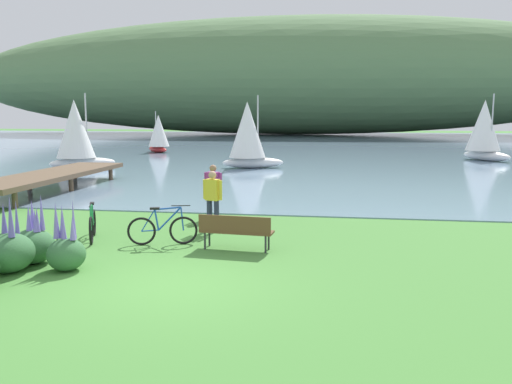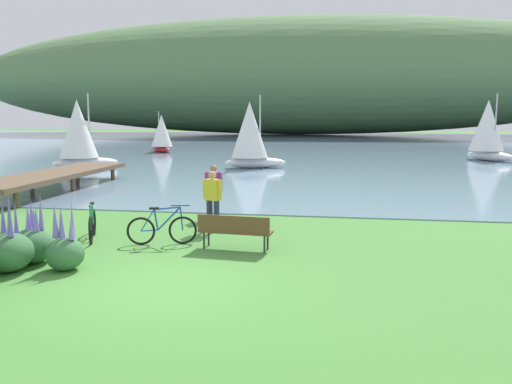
% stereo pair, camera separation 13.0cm
% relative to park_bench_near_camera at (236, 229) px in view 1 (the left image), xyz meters
% --- Properties ---
extents(ground_plane, '(200.00, 200.00, 0.00)m').
position_rel_park_bench_near_camera_xyz_m(ground_plane, '(-0.75, -2.77, -0.52)').
color(ground_plane, '#478438').
extents(bay_water, '(180.00, 80.00, 0.04)m').
position_rel_park_bench_near_camera_xyz_m(bay_water, '(-0.75, 44.50, -0.50)').
color(bay_water, '#7A99B2').
rests_on(bay_water, ground).
extents(distant_hillside, '(111.48, 28.00, 18.39)m').
position_rel_park_bench_near_camera_xyz_m(distant_hillside, '(-5.64, 73.83, 8.71)').
color(distant_hillside, '#567A4C').
rests_on(distant_hillside, bay_water).
extents(park_bench_near_camera, '(1.84, 0.64, 0.88)m').
position_rel_park_bench_near_camera_xyz_m(park_bench_near_camera, '(0.00, 0.00, 0.00)').
color(park_bench_near_camera, brown).
rests_on(park_bench_near_camera, ground).
extents(bicycle_leaning_near_bench, '(0.72, 1.66, 1.01)m').
position_rel_park_bench_near_camera_xyz_m(bicycle_leaning_near_bench, '(-3.95, 0.50, -0.12)').
color(bicycle_leaning_near_bench, black).
rests_on(bicycle_leaning_near_bench, ground).
extents(bicycle_beside_path, '(1.73, 0.50, 1.01)m').
position_rel_park_bench_near_camera_xyz_m(bicycle_beside_path, '(-1.94, 0.26, -0.12)').
color(bicycle_beside_path, black).
rests_on(bicycle_beside_path, ground).
extents(person_at_shoreline, '(0.60, 0.30, 1.71)m').
position_rel_park_bench_near_camera_xyz_m(person_at_shoreline, '(-1.47, 3.86, 0.46)').
color(person_at_shoreline, '#282D47').
rests_on(person_at_shoreline, ground).
extents(person_on_the_grass, '(0.59, 0.32, 1.71)m').
position_rel_park_bench_near_camera_xyz_m(person_on_the_grass, '(-1.06, 2.04, 0.46)').
color(person_on_the_grass, '#282D47').
rests_on(person_on_the_grass, ground).
extents(echium_bush_closest_to_camera, '(0.97, 0.97, 1.54)m').
position_rel_park_bench_near_camera_xyz_m(echium_bush_closest_to_camera, '(-4.23, -1.81, -0.08)').
color(echium_bush_closest_to_camera, '#386B3D').
rests_on(echium_bush_closest_to_camera, ground).
extents(echium_bush_mid_cluster, '(0.81, 0.81, 1.52)m').
position_rel_park_bench_near_camera_xyz_m(echium_bush_mid_cluster, '(-3.23, -2.21, -0.10)').
color(echium_bush_mid_cluster, '#386B3D').
rests_on(echium_bush_mid_cluster, ground).
extents(echium_bush_far_cluster, '(1.08, 1.08, 1.67)m').
position_rel_park_bench_near_camera_xyz_m(echium_bush_far_cluster, '(-4.37, -2.51, -0.08)').
color(echium_bush_far_cluster, '#386B3D').
rests_on(echium_bush_far_cluster, ground).
extents(sailboat_nearest_to_shore, '(2.79, 2.80, 3.50)m').
position_rel_park_bench_near_camera_xyz_m(sailboat_nearest_to_shore, '(-12.71, 31.07, 1.16)').
color(sailboat_nearest_to_shore, '#B22323').
rests_on(sailboat_nearest_to_shore, bay_water).
extents(sailboat_mid_bay, '(3.77, 3.28, 4.49)m').
position_rel_park_bench_near_camera_xyz_m(sailboat_mid_bay, '(-13.01, 17.28, 1.63)').
color(sailboat_mid_bay, white).
rests_on(sailboat_mid_bay, bay_water).
extents(sailboat_toward_hillside, '(3.41, 3.89, 4.64)m').
position_rel_park_bench_near_camera_xyz_m(sailboat_toward_hillside, '(12.58, 27.15, 1.70)').
color(sailboat_toward_hillside, white).
rests_on(sailboat_toward_hillside, bay_water).
extents(sailboat_far_off, '(3.87, 2.72, 4.37)m').
position_rel_park_bench_near_camera_xyz_m(sailboat_far_off, '(-2.96, 19.24, 1.58)').
color(sailboat_far_off, white).
rests_on(sailboat_far_off, bay_water).
extents(pier_dock, '(2.40, 10.00, 0.80)m').
position_rel_park_bench_near_camera_xyz_m(pier_dock, '(-9.75, 8.50, 0.17)').
color(pier_dock, brown).
rests_on(pier_dock, ground).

